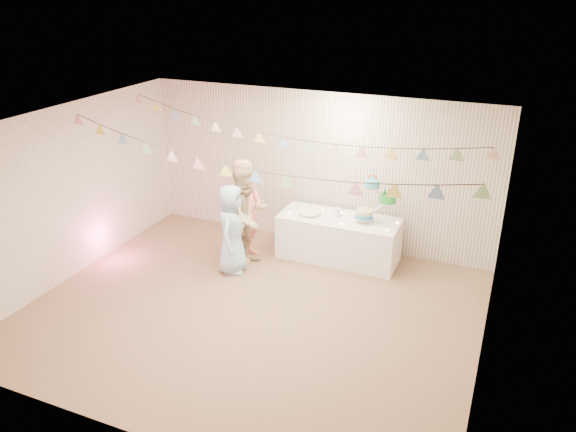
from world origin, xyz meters
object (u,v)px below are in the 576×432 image
at_px(cake_stand, 375,199).
at_px(person_child, 232,229).
at_px(person_adult_b, 247,216).
at_px(table, 339,238).
at_px(person_adult_a, 247,210).

xyz_separation_m(cake_stand, person_child, (-1.93, -1.08, -0.40)).
xyz_separation_m(person_adult_b, person_child, (-0.14, -0.25, -0.14)).
relative_size(table, person_child, 1.35).
height_order(cake_stand, person_adult_b, person_adult_b).
height_order(table, cake_stand, cake_stand).
relative_size(person_adult_b, person_child, 1.19).
xyz_separation_m(cake_stand, person_adult_a, (-1.92, -0.58, -0.28)).
height_order(table, person_child, person_child).
bearing_deg(person_adult_a, person_adult_b, -155.72).
relative_size(cake_stand, person_child, 0.51).
height_order(cake_stand, person_child, cake_stand).
bearing_deg(person_child, cake_stand, -69.24).
xyz_separation_m(person_adult_a, person_adult_b, (0.12, -0.25, 0.01)).
xyz_separation_m(person_adult_a, person_child, (-0.01, -0.50, -0.13)).
xyz_separation_m(cake_stand, person_adult_b, (-1.79, -0.83, -0.27)).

